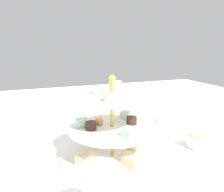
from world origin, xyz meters
name	(u,v)px	position (x,y,z in m)	size (l,w,h in m)	color
ground_plane	(112,158)	(0.00, 0.00, 0.00)	(2.40, 2.40, 0.00)	white
tiered_serving_stand	(112,135)	(0.00, 0.00, 0.07)	(0.30, 0.30, 0.24)	white
water_glass_short_left	(162,125)	(0.24, 0.11, 0.03)	(0.06, 0.06, 0.07)	silver
teacup_with_saucer	(196,141)	(0.27, -0.03, 0.02)	(0.09, 0.09, 0.05)	white
butter_knife_left	(0,163)	(-0.30, 0.08, 0.00)	(0.17, 0.01, 0.00)	silver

